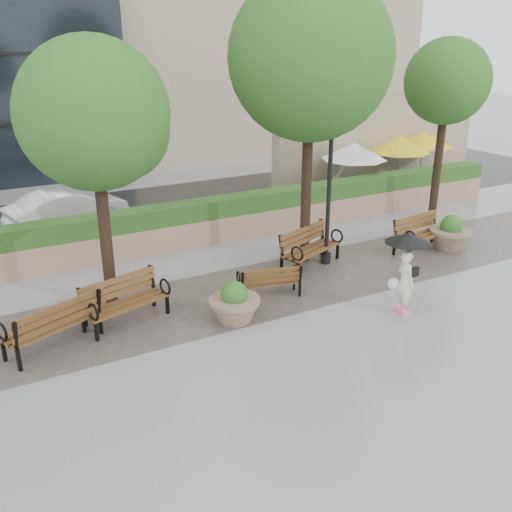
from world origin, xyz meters
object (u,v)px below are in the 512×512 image
bench_0 (54,334)px  planter_right (450,236)px  bench_3 (310,255)px  pedestrian (406,265)px  lamppost (328,204)px  car_right (68,209)px  planter_left (234,306)px  bench_2 (269,288)px  bench_1 (126,310)px  bench_4 (422,241)px

bench_0 → planter_right: bearing=159.3°
bench_3 → pedestrian: bearing=-105.8°
lamppost → car_right: (-5.72, 6.78, -1.09)m
bench_0 → planter_left: 3.87m
bench_2 → car_right: car_right is taller
planter_left → car_right: 8.89m
planter_right → pedestrian: size_ratio=0.65×
car_right → lamppost: bearing=-153.1°
bench_1 → pedestrian: size_ratio=1.07×
bench_0 → bench_1: (1.63, 0.35, -0.01)m
bench_3 → planter_left: bench_3 is taller
bench_2 → planter_left: size_ratio=1.41×
bench_0 → planter_left: (3.79, -0.75, 0.06)m
bench_2 → bench_4: bearing=-160.6°
bench_4 → pedestrian: (-3.34, -2.84, 0.86)m
bench_1 → lamppost: 6.26m
bench_2 → bench_4: (5.65, 0.62, 0.07)m
bench_0 → bench_2: bearing=157.7°
planter_left → pedestrian: pedestrian is taller
bench_0 → pedestrian: pedestrian is taller
bench_3 → planter_left: (-3.37, -1.96, 0.06)m
planter_left → pedestrian: 4.01m
bench_3 → planter_right: 4.57m
bench_1 → pedestrian: pedestrian is taller
bench_1 → bench_2: 3.51m
planter_left → planter_right: bearing=7.8°
bench_2 → lamppost: 3.17m
bench_0 → planter_left: bench_0 is taller
car_right → pedestrian: 11.56m
bench_2 → planter_right: size_ratio=1.29×
bench_1 → bench_3: size_ratio=0.97×
bench_2 → planter_right: planter_right is taller
bench_3 → lamppost: (0.50, -0.05, 1.42)m
planter_right → car_right: (-9.70, 7.61, 0.24)m
lamppost → pedestrian: lamppost is taller
planter_left → bench_4: bearing=11.1°
bench_0 → bench_1: bearing=169.9°
bench_0 → planter_right: 11.66m
bench_3 → planter_left: bearing=-170.1°
bench_1 → bench_2: bearing=-21.8°
bench_0 → bench_1: 1.67m
bench_4 → pedestrian: size_ratio=1.07×
bench_1 → planter_left: bearing=-43.0°
planter_right → bench_4: bearing=161.9°
planter_right → car_right: 12.33m
planter_right → bench_3: bearing=168.9°
bench_4 → planter_left: 7.12m
bench_3 → pedestrian: 3.55m
bench_4 → bench_2: bearing=176.4°
bench_0 → pedestrian: bearing=141.0°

